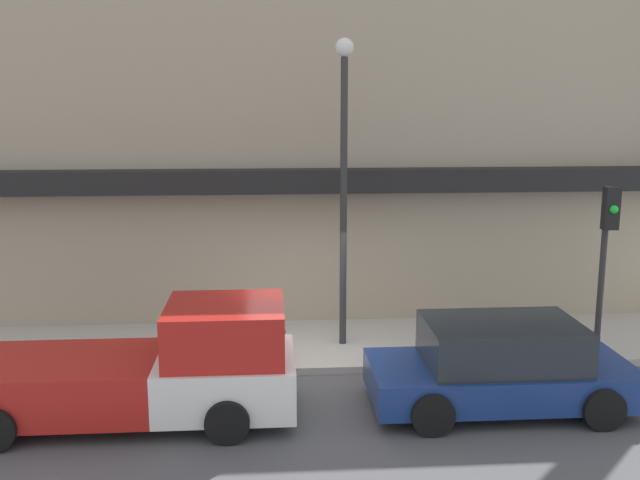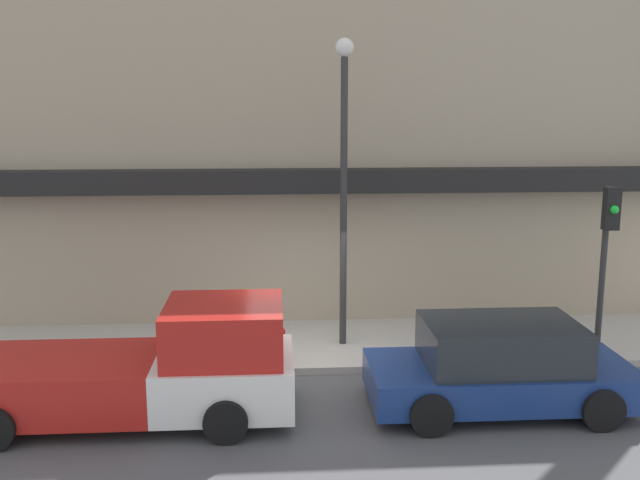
# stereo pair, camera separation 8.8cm
# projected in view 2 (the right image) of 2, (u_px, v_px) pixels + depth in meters

# --- Properties ---
(ground_plane) EXTENTS (80.00, 80.00, 0.00)m
(ground_plane) POSITION_uv_depth(u_px,v_px,m) (315.00, 375.00, 13.30)
(ground_plane) COLOR #4C4C4F
(sidewalk) EXTENTS (36.00, 2.99, 0.14)m
(sidewalk) POSITION_uv_depth(u_px,v_px,m) (311.00, 345.00, 14.75)
(sidewalk) COLOR #B7B2A8
(sidewalk) RESTS_ON ground
(building) EXTENTS (19.80, 3.80, 10.46)m
(building) POSITION_uv_depth(u_px,v_px,m) (304.00, 119.00, 16.80)
(building) COLOR tan
(building) RESTS_ON ground
(pickup_truck) EXTENTS (5.45, 2.15, 1.88)m
(pickup_truck) POSITION_uv_depth(u_px,v_px,m) (147.00, 370.00, 11.37)
(pickup_truck) COLOR white
(pickup_truck) RESTS_ON ground
(parked_car) EXTENTS (4.33, 2.07, 1.48)m
(parked_car) POSITION_uv_depth(u_px,v_px,m) (500.00, 367.00, 11.76)
(parked_car) COLOR navy
(parked_car) RESTS_ON ground
(fire_hydrant) EXTENTS (0.18, 0.18, 0.66)m
(fire_hydrant) POSITION_uv_depth(u_px,v_px,m) (281.00, 344.00, 13.59)
(fire_hydrant) COLOR red
(fire_hydrant) RESTS_ON sidewalk
(street_lamp) EXTENTS (0.36, 0.36, 6.08)m
(street_lamp) POSITION_uv_depth(u_px,v_px,m) (344.00, 160.00, 13.94)
(street_lamp) COLOR #2D2D2D
(street_lamp) RESTS_ON sidewalk
(traffic_light) EXTENTS (0.28, 0.42, 3.32)m
(traffic_light) POSITION_uv_depth(u_px,v_px,m) (607.00, 241.00, 13.47)
(traffic_light) COLOR #2D2D2D
(traffic_light) RESTS_ON sidewalk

